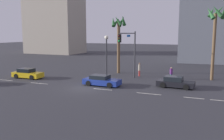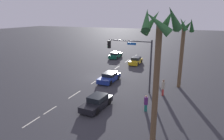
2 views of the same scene
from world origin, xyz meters
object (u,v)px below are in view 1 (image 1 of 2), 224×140
(car_1, at_px, (102,81))
(palm_tree_1, at_px, (119,32))
(pedestrian_0, at_px, (171,73))
(palm_tree_0, at_px, (215,25))
(car_3, at_px, (175,82))
(traffic_signal, at_px, (130,47))
(building_1, at_px, (54,12))
(building_2, at_px, (214,17))
(streetlamp, at_px, (107,48))
(car_0, at_px, (27,74))
(pedestrian_1, at_px, (139,69))

(car_1, bearing_deg, palm_tree_1, 98.37)
(pedestrian_0, distance_m, palm_tree_0, 8.33)
(car_3, relative_size, palm_tree_1, 0.48)
(car_1, bearing_deg, traffic_signal, 64.31)
(building_1, bearing_deg, building_2, -5.45)
(building_1, height_order, building_2, building_1)
(palm_tree_0, relative_size, building_1, 0.40)
(car_3, distance_m, building_1, 55.71)
(palm_tree_0, bearing_deg, streetlamp, -170.57)
(streetlamp, height_order, building_2, building_2)
(streetlamp, height_order, palm_tree_0, palm_tree_0)
(streetlamp, distance_m, building_2, 30.99)
(building_1, xyz_separation_m, building_2, (44.92, -4.43, -2.74))
(building_1, bearing_deg, car_3, -40.65)
(car_1, height_order, pedestrian_0, pedestrian_0)
(streetlamp, relative_size, building_2, 0.30)
(building_1, bearing_deg, palm_tree_1, -41.84)
(pedestrian_0, bearing_deg, car_0, -160.84)
(building_2, bearing_deg, pedestrian_1, -115.01)
(palm_tree_1, bearing_deg, building_2, 61.04)
(car_0, xyz_separation_m, pedestrian_0, (18.52, 6.44, 0.25))
(car_3, relative_size, pedestrian_0, 2.52)
(car_1, bearing_deg, car_0, 177.35)
(car_1, xyz_separation_m, pedestrian_0, (7.04, 6.97, 0.28))
(streetlamp, relative_size, building_1, 0.24)
(car_3, bearing_deg, traffic_signal, 161.08)
(streetlamp, bearing_deg, palm_tree_0, 9.43)
(car_1, relative_size, palm_tree_0, 0.45)
(car_0, bearing_deg, palm_tree_0, 19.01)
(car_3, xyz_separation_m, building_2, (3.72, 31.18, 9.01))
(palm_tree_0, bearing_deg, car_1, -144.47)
(traffic_signal, height_order, palm_tree_0, palm_tree_0)
(building_1, distance_m, building_2, 45.22)
(palm_tree_0, bearing_deg, car_0, -160.99)
(palm_tree_0, bearing_deg, car_3, -121.28)
(car_0, distance_m, palm_tree_0, 25.85)
(palm_tree_1, bearing_deg, car_1, -81.63)
(car_0, relative_size, pedestrian_1, 2.20)
(building_1, bearing_deg, pedestrian_0, -37.45)
(palm_tree_1, bearing_deg, car_0, -138.94)
(car_0, distance_m, building_2, 41.34)
(car_3, height_order, building_1, building_1)
(building_2, bearing_deg, palm_tree_0, -94.04)
(streetlamp, bearing_deg, pedestrian_1, 19.14)
(traffic_signal, bearing_deg, palm_tree_1, 124.49)
(car_1, xyz_separation_m, building_1, (-32.98, 37.83, 11.75))
(pedestrian_1, relative_size, building_2, 0.10)
(car_0, relative_size, palm_tree_1, 0.48)
(palm_tree_1, bearing_deg, streetlamp, -103.16)
(car_3, relative_size, building_2, 0.22)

